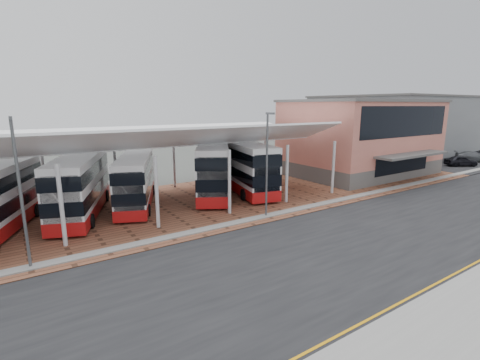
{
  "coord_description": "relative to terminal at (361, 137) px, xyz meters",
  "views": [
    {
      "loc": [
        -14.19,
        -14.32,
        8.58
      ],
      "look_at": [
        0.58,
        7.86,
        2.84
      ],
      "focal_mm": 26.0,
      "sensor_mm": 36.0,
      "label": 1
    }
  ],
  "objects": [
    {
      "name": "lamp_west",
      "position": [
        -37.0,
        -7.65,
        -0.3
      ],
      "size": [
        0.16,
        0.9,
        8.07
      ],
      "color": "#535559",
      "rests_on": "ground"
    },
    {
      "name": "carpark_car_b",
      "position": [
        22.29,
        -4.12,
        -3.82
      ],
      "size": [
        4.62,
        5.57,
        1.52
      ],
      "primitive_type": "imported",
      "rotation": [
        0.0,
        0.0,
        0.57
      ],
      "color": "#54575D",
      "rests_on": "carpark_surface"
    },
    {
      "name": "bus_2",
      "position": [
        -32.9,
        0.86,
        -2.27
      ],
      "size": [
        6.5,
        11.58,
        4.69
      ],
      "rotation": [
        0.0,
        0.0,
        -0.36
      ],
      "color": "white",
      "rests_on": "forecourt"
    },
    {
      "name": "bus_3",
      "position": [
        -28.49,
        1.0,
        -2.45
      ],
      "size": [
        6.31,
        10.62,
        4.33
      ],
      "rotation": [
        0.0,
        0.0,
        -0.4
      ],
      "color": "white",
      "rests_on": "forecourt"
    },
    {
      "name": "bus_4",
      "position": [
        -20.92,
        0.89,
        -2.13
      ],
      "size": [
        8.45,
        11.85,
        4.98
      ],
      "rotation": [
        0.0,
        0.0,
        -0.52
      ],
      "color": "white",
      "rests_on": "forecourt"
    },
    {
      "name": "carpark_surface",
      "position": [
        21.0,
        -3.92,
        -4.62
      ],
      "size": [
        22.0,
        10.0,
        0.08
      ],
      "primitive_type": "cube",
      "color": "black",
      "rests_on": "ground"
    },
    {
      "name": "bus_5",
      "position": [
        -17.69,
        0.48,
        -2.15
      ],
      "size": [
        5.5,
        12.3,
        4.94
      ],
      "rotation": [
        0.0,
        0.0,
        -0.24
      ],
      "color": "white",
      "rests_on": "forecourt"
    },
    {
      "name": "carpark_car_a",
      "position": [
        16.26,
        -4.93,
        -3.84
      ],
      "size": [
        4.61,
        3.68,
        1.47
      ],
      "primitive_type": "imported",
      "rotation": [
        0.0,
        0.0,
        1.04
      ],
      "color": "black",
      "rests_on": "carpark_surface"
    },
    {
      "name": "yellow_line_far",
      "position": [
        -23.0,
        -20.62,
        -4.63
      ],
      "size": [
        120.0,
        0.12,
        0.01
      ],
      "primitive_type": "cube",
      "color": "orange",
      "rests_on": "road"
    },
    {
      "name": "sidewalk",
      "position": [
        -23.0,
        -22.92,
        -4.59
      ],
      "size": [
        120.0,
        4.0,
        0.14
      ],
      "primitive_type": "cube",
      "color": "gray",
      "rests_on": "ground"
    },
    {
      "name": "warehouse",
      "position": [
        25.0,
        10.08,
        0.5
      ],
      "size": [
        30.5,
        20.5,
        10.25
      ],
      "color": "slate",
      "rests_on": "ground"
    },
    {
      "name": "forecourt",
      "position": [
        -21.0,
        -0.92,
        -4.63
      ],
      "size": [
        72.0,
        16.0,
        0.06
      ],
      "primitive_type": "cube",
      "color": "brown",
      "rests_on": "ground"
    },
    {
      "name": "terminal",
      "position": [
        0.0,
        0.0,
        0.0
      ],
      "size": [
        18.4,
        14.4,
        9.25
      ],
      "color": "#5A5855",
      "rests_on": "ground"
    },
    {
      "name": "canopy",
      "position": [
        -29.0,
        0.01,
        1.14
      ],
      "size": [
        37.0,
        11.63,
        7.07
      ],
      "color": "silver",
      "rests_on": "ground"
    },
    {
      "name": "ground",
      "position": [
        -23.0,
        -13.92,
        -4.66
      ],
      "size": [
        140.0,
        140.0,
        0.0
      ],
      "primitive_type": "plane",
      "color": "#484B46"
    },
    {
      "name": "lamp_east",
      "position": [
        -21.0,
        -7.65,
        -0.3
      ],
      "size": [
        0.16,
        0.9,
        8.07
      ],
      "color": "#535559",
      "rests_on": "ground"
    },
    {
      "name": "yellow_line_near",
      "position": [
        -23.0,
        -20.92,
        -4.63
      ],
      "size": [
        120.0,
        0.12,
        0.01
      ],
      "primitive_type": "cube",
      "color": "orange",
      "rests_on": "road"
    },
    {
      "name": "north_kerb",
      "position": [
        -23.0,
        -7.72,
        -4.59
      ],
      "size": [
        120.0,
        0.8,
        0.14
      ],
      "primitive_type": "cube",
      "color": "gray",
      "rests_on": "ground"
    },
    {
      "name": "road",
      "position": [
        -23.0,
        -14.92,
        -4.65
      ],
      "size": [
        120.0,
        14.0,
        0.02
      ],
      "primitive_type": "cube",
      "color": "black",
      "rests_on": "ground"
    }
  ]
}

